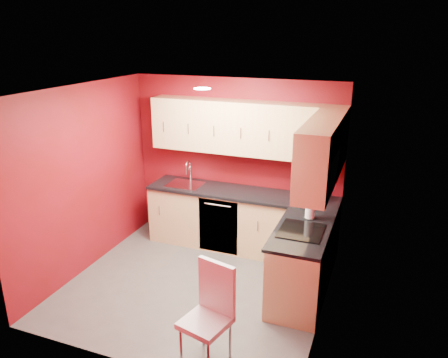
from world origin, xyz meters
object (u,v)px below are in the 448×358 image
Objects in this scene: coffee_maker at (309,192)px; napkin_holder at (300,195)px; sink at (186,182)px; microwave at (315,171)px; dining_chair at (205,317)px; paper_towel at (310,208)px.

napkin_holder is (-0.14, 0.07, -0.08)m from coffee_maker.
sink is 1.74× the size of coffee_maker.
sink is at bearing 154.40° from microwave.
napkin_holder is 0.13× the size of dining_chair.
sink is at bearing -175.58° from coffee_maker.
microwave is 1.95m from dining_chair.
paper_towel is at bearing 103.18° from microwave.
microwave is 1.12m from coffee_maker.
coffee_maker is at bearing 102.10° from microwave.
coffee_maker is at bearing -2.39° from sink.
coffee_maker is 1.13× the size of paper_towel.
napkin_holder is (1.75, -0.01, 0.03)m from sink.
napkin_holder is 2.47m from dining_chair.
microwave is 2.43m from sink.
sink reaches higher than napkin_holder.
microwave is at bearing -76.82° from paper_towel.
dining_chair is at bearing -96.27° from coffee_maker.
microwave reaches higher than napkin_holder.
microwave is at bearing -25.60° from sink.
coffee_maker is (-0.20, 0.92, -0.60)m from microwave.
coffee_maker is at bearing 91.26° from dining_chair.
microwave reaches higher than paper_towel.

